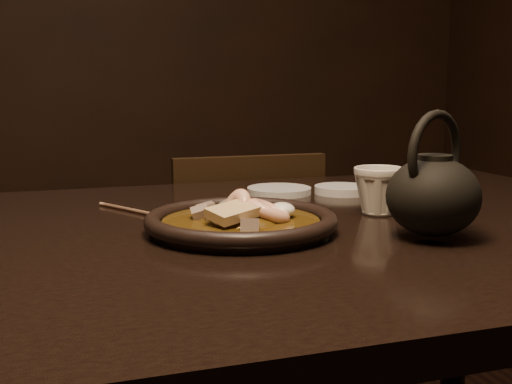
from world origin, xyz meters
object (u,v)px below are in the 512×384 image
object	(u,v)px
table	(204,281)
tea_cup	(379,189)
plate	(241,223)
teapot	(434,192)
chair	(238,295)

from	to	relation	value
table	tea_cup	size ratio (longest dim) A/B	19.21
plate	teapot	size ratio (longest dim) A/B	1.61
teapot	table	bearing A→B (deg)	129.04
chair	plate	xyz separation A→B (m)	(-0.18, -0.63, 0.33)
chair	teapot	world-z (taller)	teapot
plate	tea_cup	size ratio (longest dim) A/B	3.33
table	teapot	xyz separation A→B (m)	(0.29, -0.15, 0.14)
tea_cup	teapot	distance (m)	0.17
table	chair	bearing A→B (deg)	68.64
table	tea_cup	world-z (taller)	tea_cup
chair	tea_cup	bearing A→B (deg)	97.19
plate	tea_cup	world-z (taller)	tea_cup
plate	teapot	distance (m)	0.27
table	plate	world-z (taller)	plate
plate	teapot	xyz separation A→B (m)	(0.24, -0.12, 0.05)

